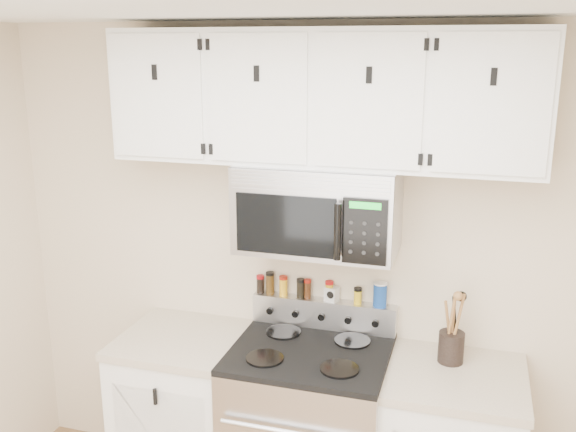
# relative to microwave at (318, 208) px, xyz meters

# --- Properties ---
(back_wall) EXTENTS (3.50, 0.01, 2.50)m
(back_wall) POSITION_rel_microwave_xyz_m (-0.00, 0.19, -0.38)
(back_wall) COLOR beige
(back_wall) RESTS_ON floor
(base_cabinet_left) EXTENTS (0.64, 0.62, 0.92)m
(base_cabinet_left) POSITION_rel_microwave_xyz_m (-0.69, -0.10, -1.17)
(base_cabinet_left) COLOR white
(base_cabinet_left) RESTS_ON floor
(microwave) EXTENTS (0.76, 0.44, 0.42)m
(microwave) POSITION_rel_microwave_xyz_m (0.00, 0.00, 0.00)
(microwave) COLOR #9E9EA3
(microwave) RESTS_ON back_wall
(upper_cabinets) EXTENTS (2.00, 0.35, 0.62)m
(upper_cabinets) POSITION_rel_microwave_xyz_m (-0.00, 0.03, 0.52)
(upper_cabinets) COLOR white
(upper_cabinets) RESTS_ON back_wall
(utensil_crock) EXTENTS (0.12, 0.12, 0.35)m
(utensil_crock) POSITION_rel_microwave_xyz_m (0.66, 0.01, -0.62)
(utensil_crock) COLOR black
(utensil_crock) RESTS_ON base_cabinet_right
(kitchen_timer) EXTENTS (0.08, 0.07, 0.08)m
(kitchen_timer) POSITION_rel_microwave_xyz_m (0.04, 0.16, -0.49)
(kitchen_timer) COLOR silver
(kitchen_timer) RESTS_ON range
(salt_canister) EXTENTS (0.07, 0.07, 0.13)m
(salt_canister) POSITION_rel_microwave_xyz_m (0.29, 0.16, -0.47)
(salt_canister) COLOR #154094
(salt_canister) RESTS_ON range
(spice_jar_0) EXTENTS (0.04, 0.04, 0.10)m
(spice_jar_0) POSITION_rel_microwave_xyz_m (-0.35, 0.16, -0.48)
(spice_jar_0) COLOR black
(spice_jar_0) RESTS_ON range
(spice_jar_1) EXTENTS (0.04, 0.04, 0.12)m
(spice_jar_1) POSITION_rel_microwave_xyz_m (-0.30, 0.16, -0.47)
(spice_jar_1) COLOR #452E10
(spice_jar_1) RESTS_ON range
(spice_jar_2) EXTENTS (0.04, 0.04, 0.11)m
(spice_jar_2) POSITION_rel_microwave_xyz_m (-0.22, 0.16, -0.48)
(spice_jar_2) COLOR gold
(spice_jar_2) RESTS_ON range
(spice_jar_3) EXTENTS (0.04, 0.04, 0.10)m
(spice_jar_3) POSITION_rel_microwave_xyz_m (-0.13, 0.16, -0.48)
(spice_jar_3) COLOR black
(spice_jar_3) RESTS_ON range
(spice_jar_4) EXTENTS (0.04, 0.04, 0.10)m
(spice_jar_4) POSITION_rel_microwave_xyz_m (-0.09, 0.16, -0.48)
(spice_jar_4) COLOR #3C1F0E
(spice_jar_4) RESTS_ON range
(spice_jar_5) EXTENTS (0.04, 0.04, 0.11)m
(spice_jar_5) POSITION_rel_microwave_xyz_m (0.03, 0.16, -0.48)
(spice_jar_5) COLOR gold
(spice_jar_5) RESTS_ON range
(spice_jar_6) EXTENTS (0.04, 0.04, 0.09)m
(spice_jar_6) POSITION_rel_microwave_xyz_m (0.18, 0.16, -0.49)
(spice_jar_6) COLOR yellow
(spice_jar_6) RESTS_ON range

